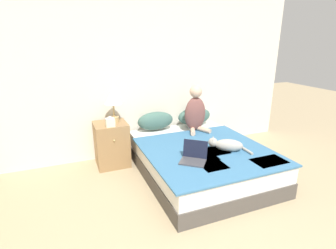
% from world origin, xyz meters
% --- Properties ---
extents(wall_back, '(5.37, 0.05, 2.55)m').
position_xyz_m(wall_back, '(0.00, 3.27, 1.27)').
color(wall_back, silver).
rests_on(wall_back, ground_plane).
extents(bed, '(1.56, 1.94, 0.43)m').
position_xyz_m(bed, '(0.55, 2.23, 0.21)').
color(bed, '#4C4742').
rests_on(bed, ground_plane).
extents(pillow_near, '(0.57, 0.24, 0.28)m').
position_xyz_m(pillow_near, '(0.21, 3.06, 0.57)').
color(pillow_near, '#42665B').
rests_on(pillow_near, bed).
extents(pillow_far, '(0.57, 0.24, 0.28)m').
position_xyz_m(pillow_far, '(0.89, 3.06, 0.57)').
color(pillow_far, '#42665B').
rests_on(pillow_far, bed).
extents(person_sitting, '(0.35, 0.34, 0.70)m').
position_xyz_m(person_sitting, '(0.76, 2.79, 0.73)').
color(person_sitting, brown).
rests_on(person_sitting, bed).
extents(cat_tabby, '(0.45, 0.38, 0.17)m').
position_xyz_m(cat_tabby, '(0.76, 1.94, 0.51)').
color(cat_tabby, '#A8A399').
rests_on(cat_tabby, bed).
extents(laptop_open, '(0.38, 0.38, 0.22)m').
position_xyz_m(laptop_open, '(0.24, 1.83, 0.48)').
color(laptop_open, '#424247').
rests_on(laptop_open, bed).
extents(nightstand, '(0.46, 0.47, 0.64)m').
position_xyz_m(nightstand, '(-0.51, 2.97, 0.32)').
color(nightstand, '#937047').
rests_on(nightstand, ground_plane).
extents(table_lamp, '(0.25, 0.25, 0.49)m').
position_xyz_m(table_lamp, '(-0.43, 3.03, 0.99)').
color(table_lamp, tan).
rests_on(table_lamp, nightstand).
extents(tissue_box, '(0.12, 0.12, 0.14)m').
position_xyz_m(tissue_box, '(-0.53, 2.84, 0.70)').
color(tissue_box, beige).
rests_on(tissue_box, nightstand).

